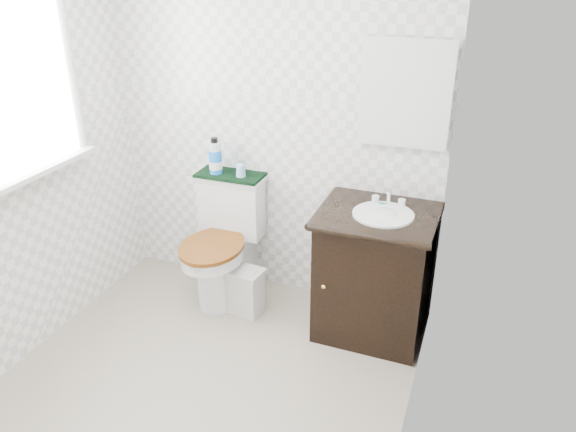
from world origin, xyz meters
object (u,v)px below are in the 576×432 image
Objects in this scene: vanity at (375,270)px; cup at (241,170)px; toilet at (225,247)px; mouthwash_bottle at (215,157)px; trash_bin at (246,291)px.

cup is (-0.95, 0.17, 0.46)m from vanity.
toilet is at bearing 176.57° from vanity.
vanity is 3.79× the size of mouthwash_bottle.
cup is at bearing 169.96° from vanity.
toilet is 2.61× the size of trash_bin.
toilet reaches higher than trash_bin.
cup reaches higher than trash_bin.
trash_bin is 1.32× the size of mouthwash_bottle.
trash_bin is 0.90m from mouthwash_bottle.
toilet is at bearing -48.32° from mouthwash_bottle.
trash_bin is at bearing -40.61° from mouthwash_bottle.
toilet is at bearing -129.07° from cup.
cup is at bearing 0.89° from mouthwash_bottle.
cup is (-0.14, 0.27, 0.73)m from trash_bin.
mouthwash_bottle reaches higher than toilet.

